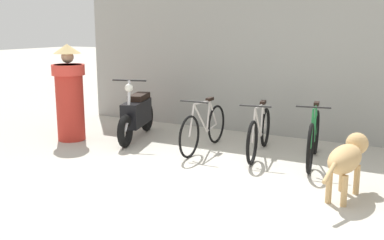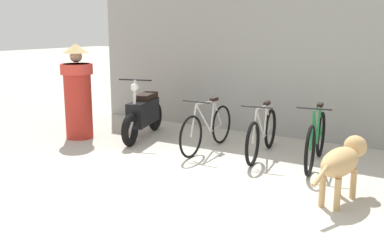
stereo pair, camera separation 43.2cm
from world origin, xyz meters
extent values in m
plane|color=#B7B2A5|center=(0.00, 0.00, 0.00)|extent=(60.00, 60.00, 0.00)
cube|color=gray|center=(0.00, 3.48, 1.54)|extent=(8.34, 0.20, 3.09)
torus|color=black|center=(-0.80, 1.41, 0.32)|extent=(0.05, 0.65, 0.65)
torus|color=black|center=(-0.83, 2.41, 0.32)|extent=(0.05, 0.65, 0.65)
cylinder|color=beige|center=(-0.81, 1.79, 0.53)|extent=(0.04, 0.50, 0.54)
cylinder|color=beige|center=(-0.82, 2.08, 0.52)|extent=(0.03, 0.13, 0.49)
cylinder|color=beige|center=(-0.81, 1.84, 0.78)|extent=(0.04, 0.58, 0.06)
cylinder|color=beige|center=(-0.82, 2.22, 0.30)|extent=(0.04, 0.38, 0.08)
cylinder|color=beige|center=(-0.82, 2.27, 0.54)|extent=(0.03, 0.30, 0.45)
cylinder|color=beige|center=(-0.80, 1.48, 0.56)|extent=(0.03, 0.18, 0.48)
cube|color=black|center=(-0.82, 2.13, 0.79)|extent=(0.07, 0.18, 0.05)
cylinder|color=black|center=(-0.81, 1.56, 0.83)|extent=(0.46, 0.03, 0.02)
torus|color=black|center=(0.14, 1.53, 0.32)|extent=(0.15, 0.64, 0.64)
torus|color=black|center=(-0.02, 2.56, 0.32)|extent=(0.15, 0.64, 0.64)
cylinder|color=beige|center=(0.08, 1.93, 0.53)|extent=(0.11, 0.52, 0.53)
cylinder|color=beige|center=(0.04, 2.23, 0.51)|extent=(0.05, 0.13, 0.48)
cylinder|color=beige|center=(0.07, 1.98, 0.77)|extent=(0.12, 0.60, 0.06)
cylinder|color=beige|center=(0.01, 2.37, 0.29)|extent=(0.09, 0.40, 0.08)
cylinder|color=beige|center=(0.01, 2.42, 0.53)|extent=(0.07, 0.31, 0.45)
cylinder|color=beige|center=(0.13, 1.61, 0.55)|extent=(0.06, 0.19, 0.47)
cube|color=black|center=(0.03, 2.28, 0.78)|extent=(0.10, 0.19, 0.05)
cylinder|color=black|center=(0.12, 1.69, 0.82)|extent=(0.46, 0.09, 0.02)
torus|color=black|center=(0.97, 1.52, 0.34)|extent=(0.15, 0.68, 0.68)
torus|color=black|center=(0.82, 2.51, 0.34)|extent=(0.15, 0.68, 0.68)
cylinder|color=#1E7238|center=(0.91, 1.90, 0.56)|extent=(0.10, 0.49, 0.57)
cylinder|color=#1E7238|center=(0.87, 2.19, 0.55)|extent=(0.05, 0.13, 0.52)
cylinder|color=#1E7238|center=(0.90, 1.95, 0.82)|extent=(0.11, 0.57, 0.06)
cylinder|color=#1E7238|center=(0.85, 2.32, 0.32)|extent=(0.08, 0.38, 0.08)
cylinder|color=#1E7238|center=(0.84, 2.37, 0.57)|extent=(0.07, 0.30, 0.48)
cylinder|color=#1E7238|center=(0.96, 1.59, 0.59)|extent=(0.05, 0.18, 0.50)
cube|color=black|center=(0.86, 2.23, 0.83)|extent=(0.10, 0.19, 0.05)
cylinder|color=black|center=(0.95, 1.67, 0.88)|extent=(0.46, 0.09, 0.02)
torus|color=black|center=(-2.01, 1.44, 0.27)|extent=(0.27, 0.55, 0.54)
torus|color=black|center=(-2.36, 2.60, 0.27)|extent=(0.27, 0.55, 0.54)
cube|color=black|center=(-2.18, 2.02, 0.46)|extent=(0.53, 0.96, 0.42)
cube|color=black|center=(-2.23, 2.18, 0.72)|extent=(0.40, 0.63, 0.10)
cylinder|color=silver|center=(-2.07, 1.66, 0.76)|extent=(0.09, 0.15, 0.62)
cylinder|color=silver|center=(-2.03, 1.53, 0.36)|extent=(0.10, 0.21, 0.22)
cylinder|color=black|center=(-2.09, 1.70, 1.07)|extent=(0.56, 0.19, 0.03)
sphere|color=silver|center=(-2.08, 1.67, 0.95)|extent=(0.17, 0.17, 0.14)
ellipsoid|color=tan|center=(1.53, 0.79, 0.47)|extent=(0.41, 0.78, 0.31)
cylinder|color=tan|center=(1.47, 1.03, 0.18)|extent=(0.08, 0.08, 0.35)
cylinder|color=tan|center=(1.64, 1.01, 0.18)|extent=(0.08, 0.08, 0.35)
cylinder|color=tan|center=(1.41, 0.57, 0.18)|extent=(0.08, 0.08, 0.35)
cylinder|color=tan|center=(1.58, 0.55, 0.18)|extent=(0.08, 0.08, 0.35)
sphere|color=tan|center=(1.59, 1.23, 0.56)|extent=(0.30, 0.30, 0.26)
ellipsoid|color=tan|center=(1.60, 1.34, 0.54)|extent=(0.12, 0.16, 0.10)
cylinder|color=tan|center=(1.46, 0.29, 0.44)|extent=(0.09, 0.32, 0.17)
cylinder|color=#B72D23|center=(-3.14, 1.41, 0.66)|extent=(0.59, 0.59, 1.31)
cylinder|color=#D63C32|center=(-3.14, 1.41, 1.22)|extent=(0.69, 0.69, 0.18)
sphere|color=tan|center=(-3.14, 1.41, 1.43)|extent=(0.26, 0.26, 0.21)
cone|color=tan|center=(-3.14, 1.41, 1.57)|extent=(0.58, 0.58, 0.16)
camera|label=1|loc=(2.28, -4.32, 1.93)|focal=42.00mm
camera|label=2|loc=(2.66, -4.10, 1.93)|focal=42.00mm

